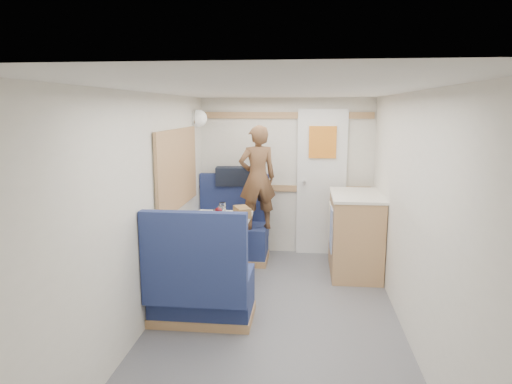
# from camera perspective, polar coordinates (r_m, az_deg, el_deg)

# --- Properties ---
(floor) EXTENTS (4.50, 4.50, 0.00)m
(floor) POSITION_cam_1_polar(r_m,az_deg,el_deg) (4.03, 2.19, -17.17)
(floor) COLOR #515156
(floor) RESTS_ON ground
(ceiling) EXTENTS (4.50, 4.50, 0.00)m
(ceiling) POSITION_cam_1_polar(r_m,az_deg,el_deg) (3.58, 2.42, 12.55)
(ceiling) COLOR silver
(ceiling) RESTS_ON wall_back
(wall_back) EXTENTS (2.20, 0.02, 2.00)m
(wall_back) POSITION_cam_1_polar(r_m,az_deg,el_deg) (5.88, 3.81, 1.93)
(wall_back) COLOR silver
(wall_back) RESTS_ON floor
(wall_left) EXTENTS (0.02, 4.50, 2.00)m
(wall_left) POSITION_cam_1_polar(r_m,az_deg,el_deg) (3.91, -14.04, -2.71)
(wall_left) COLOR silver
(wall_left) RESTS_ON floor
(wall_right) EXTENTS (0.02, 4.50, 2.00)m
(wall_right) POSITION_cam_1_polar(r_m,az_deg,el_deg) (3.77, 19.26, -3.47)
(wall_right) COLOR silver
(wall_right) RESTS_ON floor
(oak_trim_low) EXTENTS (2.15, 0.02, 0.08)m
(oak_trim_low) POSITION_cam_1_polar(r_m,az_deg,el_deg) (5.89, 3.78, 0.46)
(oak_trim_low) COLOR #966C43
(oak_trim_low) RESTS_ON wall_back
(oak_trim_high) EXTENTS (2.15, 0.02, 0.08)m
(oak_trim_high) POSITION_cam_1_polar(r_m,az_deg,el_deg) (5.80, 3.89, 9.54)
(oak_trim_high) COLOR #966C43
(oak_trim_high) RESTS_ON wall_back
(side_window) EXTENTS (0.04, 1.30, 0.72)m
(side_window) POSITION_cam_1_polar(r_m,az_deg,el_deg) (4.79, -9.85, 2.88)
(side_window) COLOR #A2AD93
(side_window) RESTS_ON wall_left
(rear_door) EXTENTS (0.62, 0.12, 1.86)m
(rear_door) POSITION_cam_1_polar(r_m,az_deg,el_deg) (5.86, 8.19, 1.53)
(rear_door) COLOR white
(rear_door) RESTS_ON wall_back
(dinette_table) EXTENTS (0.62, 0.92, 0.72)m
(dinette_table) POSITION_cam_1_polar(r_m,az_deg,el_deg) (4.83, -4.66, -5.23)
(dinette_table) COLOR white
(dinette_table) RESTS_ON floor
(bench_far) EXTENTS (0.90, 0.59, 1.05)m
(bench_far) POSITION_cam_1_polar(r_m,az_deg,el_deg) (5.72, -2.99, -5.48)
(bench_far) COLOR #171C4A
(bench_far) RESTS_ON floor
(bench_near) EXTENTS (0.90, 0.59, 1.05)m
(bench_near) POSITION_cam_1_polar(r_m,az_deg,el_deg) (4.12, -6.91, -12.03)
(bench_near) COLOR #171C4A
(bench_near) RESTS_ON floor
(ledge) EXTENTS (0.90, 0.14, 0.04)m
(ledge) POSITION_cam_1_polar(r_m,az_deg,el_deg) (5.84, -2.65, 0.68)
(ledge) COLOR #966C43
(ledge) RESTS_ON bench_far
(dome_light) EXTENTS (0.20, 0.20, 0.20)m
(dome_light) POSITION_cam_1_polar(r_m,az_deg,el_deg) (5.57, -7.18, 9.14)
(dome_light) COLOR white
(dome_light) RESTS_ON wall_left
(galley_counter) EXTENTS (0.57, 0.92, 0.92)m
(galley_counter) POSITION_cam_1_polar(r_m,az_deg,el_deg) (5.33, 12.25, -5.04)
(galley_counter) COLOR #966C43
(galley_counter) RESTS_ON floor
(person) EXTENTS (0.52, 0.44, 1.23)m
(person) POSITION_cam_1_polar(r_m,az_deg,el_deg) (5.35, 0.18, 1.79)
(person) COLOR brown
(person) RESTS_ON bench_far
(duffel_bag) EXTENTS (0.50, 0.28, 0.23)m
(duffel_bag) POSITION_cam_1_polar(r_m,az_deg,el_deg) (5.82, -2.64, 2.00)
(duffel_bag) COLOR black
(duffel_bag) RESTS_ON ledge
(tray) EXTENTS (0.33, 0.39, 0.02)m
(tray) POSITION_cam_1_polar(r_m,az_deg,el_deg) (4.51, -4.63, -4.21)
(tray) COLOR silver
(tray) RESTS_ON dinette_table
(orange_fruit) EXTENTS (0.07, 0.07, 0.07)m
(orange_fruit) POSITION_cam_1_polar(r_m,az_deg,el_deg) (4.68, -3.33, -3.13)
(orange_fruit) COLOR #D36C09
(orange_fruit) RESTS_ON tray
(cheese_block) EXTENTS (0.11, 0.07, 0.04)m
(cheese_block) POSITION_cam_1_polar(r_m,az_deg,el_deg) (4.52, -3.92, -3.82)
(cheese_block) COLOR #EEDA89
(cheese_block) RESTS_ON tray
(wine_glass) EXTENTS (0.08, 0.08, 0.17)m
(wine_glass) POSITION_cam_1_polar(r_m,az_deg,el_deg) (4.60, -4.70, -2.47)
(wine_glass) COLOR white
(wine_glass) RESTS_ON dinette_table
(tumbler_left) EXTENTS (0.06, 0.06, 0.10)m
(tumbler_left) POSITION_cam_1_polar(r_m,az_deg,el_deg) (4.64, -6.10, -3.29)
(tumbler_left) COLOR white
(tumbler_left) RESTS_ON dinette_table
(tumbler_mid) EXTENTS (0.08, 0.08, 0.12)m
(tumbler_mid) POSITION_cam_1_polar(r_m,az_deg,el_deg) (5.06, -4.21, -2.00)
(tumbler_mid) COLOR white
(tumbler_mid) RESTS_ON dinette_table
(tumbler_right) EXTENTS (0.07, 0.07, 0.12)m
(tumbler_right) POSITION_cam_1_polar(r_m,az_deg,el_deg) (4.89, -4.32, -2.44)
(tumbler_right) COLOR white
(tumbler_right) RESTS_ON dinette_table
(beer_glass) EXTENTS (0.06, 0.06, 0.09)m
(beer_glass) POSITION_cam_1_polar(r_m,az_deg,el_deg) (4.92, -2.12, -2.51)
(beer_glass) COLOR #925B15
(beer_glass) RESTS_ON dinette_table
(pepper_grinder) EXTENTS (0.04, 0.04, 0.09)m
(pepper_grinder) POSITION_cam_1_polar(r_m,az_deg,el_deg) (4.86, -5.19, -2.70)
(pepper_grinder) COLOR black
(pepper_grinder) RESTS_ON dinette_table
(salt_grinder) EXTENTS (0.04, 0.04, 0.09)m
(salt_grinder) POSITION_cam_1_polar(r_m,az_deg,el_deg) (4.78, -5.29, -2.94)
(salt_grinder) COLOR white
(salt_grinder) RESTS_ON dinette_table
(bread_loaf) EXTENTS (0.23, 0.28, 0.10)m
(bread_loaf) POSITION_cam_1_polar(r_m,az_deg,el_deg) (4.90, -1.75, -2.49)
(bread_loaf) COLOR olive
(bread_loaf) RESTS_ON dinette_table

